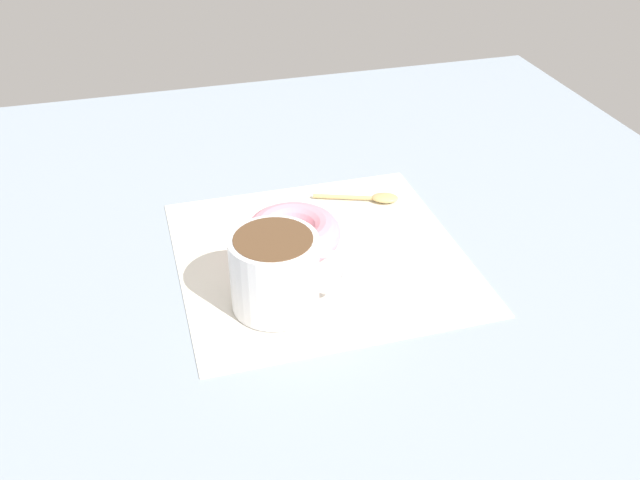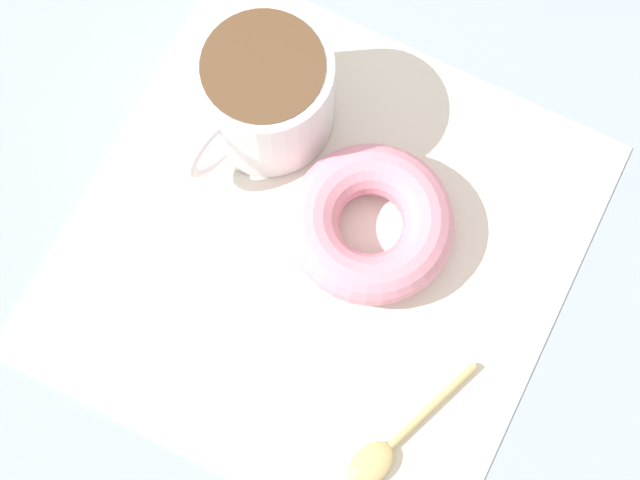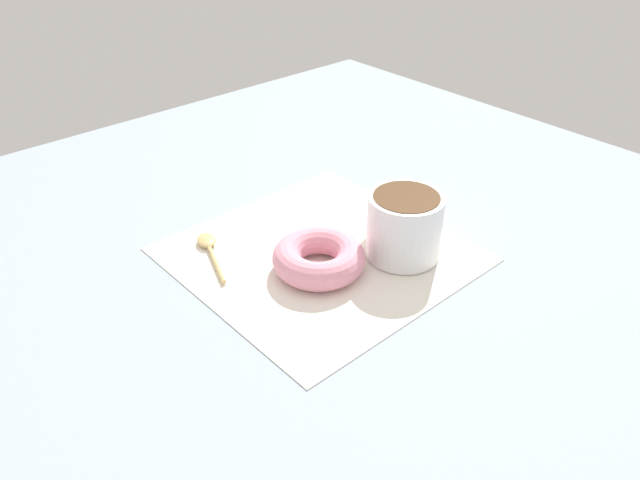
{
  "view_description": "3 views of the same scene",
  "coord_description": "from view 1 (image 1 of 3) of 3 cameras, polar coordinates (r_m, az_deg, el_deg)",
  "views": [
    {
      "loc": [
        66.35,
        -17.59,
        49.2
      ],
      "look_at": [
        -1.63,
        1.41,
        2.3
      ],
      "focal_mm": 40.0,
      "sensor_mm": 36.0,
      "label": 1
    },
    {
      "loc": [
        -10.72,
        19.3,
        72.83
      ],
      "look_at": [
        -1.63,
        1.41,
        2.3
      ],
      "focal_mm": 60.0,
      "sensor_mm": 36.0,
      "label": 2
    },
    {
      "loc": [
        -46.31,
        -48.99,
        46.22
      ],
      "look_at": [
        -1.63,
        1.41,
        2.3
      ],
      "focal_mm": 35.0,
      "sensor_mm": 36.0,
      "label": 3
    }
  ],
  "objects": [
    {
      "name": "ground_plane",
      "position": [
        0.85,
        -0.62,
        -2.58
      ],
      "size": [
        120.0,
        120.0,
        2.0
      ],
      "primitive_type": "cube",
      "color": "#99A8B7"
    },
    {
      "name": "donut",
      "position": [
        0.86,
        -2.18,
        0.54
      ],
      "size": [
        11.63,
        11.63,
        3.6
      ],
      "primitive_type": "torus",
      "color": "pink",
      "rests_on": "napkin"
    },
    {
      "name": "napkin",
      "position": [
        0.86,
        0.0,
        -1.19
      ],
      "size": [
        34.02,
        34.02,
        0.3
      ],
      "primitive_type": "cube",
      "rotation": [
        0.0,
        0.0,
        0.01
      ],
      "color": "white",
      "rests_on": "ground_plane"
    },
    {
      "name": "coffee_cup",
      "position": [
        0.76,
        -3.53,
        -2.47
      ],
      "size": [
        9.53,
        12.69,
        8.55
      ],
      "color": "white",
      "rests_on": "napkin"
    },
    {
      "name": "spoon",
      "position": [
        0.97,
        4.38,
        3.4
      ],
      "size": [
        5.41,
        11.35,
        0.9
      ],
      "color": "#D8B772",
      "rests_on": "napkin"
    }
  ]
}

